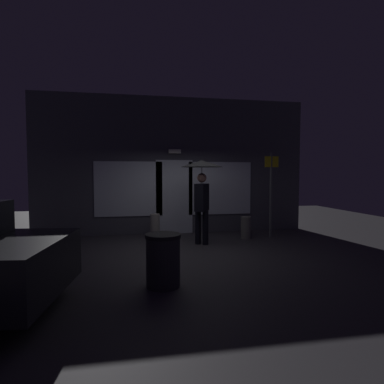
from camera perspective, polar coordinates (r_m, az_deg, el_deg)
ground_plane at (r=7.30m, az=-1.13°, el=-10.79°), size 18.00×18.00×0.00m
building_facade at (r=9.41m, az=-3.41°, el=4.70°), size 8.13×0.48×4.07m
person_with_umbrella at (r=7.76m, az=1.83°, el=2.17°), size 1.06×1.06×2.13m
street_sign_post at (r=8.88m, az=14.36°, el=0.42°), size 0.40×0.07×2.37m
sidewalk_bollard at (r=8.69m, az=-6.84°, el=-6.26°), size 0.27×0.27×0.68m
sidewalk_bollard_2 at (r=8.73m, az=9.92°, el=-6.49°), size 0.28×0.28×0.60m
trash_bin at (r=5.01m, az=-5.35°, el=-12.37°), size 0.56×0.56×0.84m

